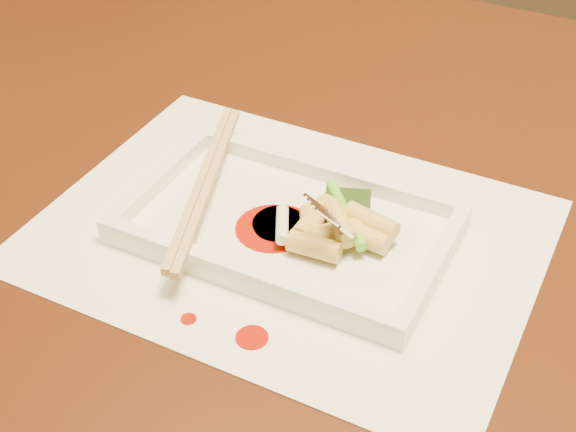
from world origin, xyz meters
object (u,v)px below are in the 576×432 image
at_px(placemat, 288,234).
at_px(fork, 383,162).
at_px(chopstick_a, 201,181).
at_px(table, 330,273).
at_px(plate_base, 288,229).

bearing_deg(placemat, fork, 14.42).
bearing_deg(fork, chopstick_a, -173.25).
bearing_deg(table, plate_base, -96.01).
height_order(placemat, plate_base, plate_base).
bearing_deg(chopstick_a, table, 39.71).
bearing_deg(fork, placemat, -165.58).
relative_size(placemat, fork, 2.86).
bearing_deg(plate_base, fork, 14.42).
relative_size(placemat, chopstick_a, 1.75).
xyz_separation_m(table, placemat, (-0.01, -0.07, 0.10)).
xyz_separation_m(table, plate_base, (-0.01, -0.07, 0.11)).
relative_size(placemat, plate_base, 1.54).
relative_size(table, fork, 10.00).
distance_m(table, plate_base, 0.13).
bearing_deg(placemat, plate_base, 0.00).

